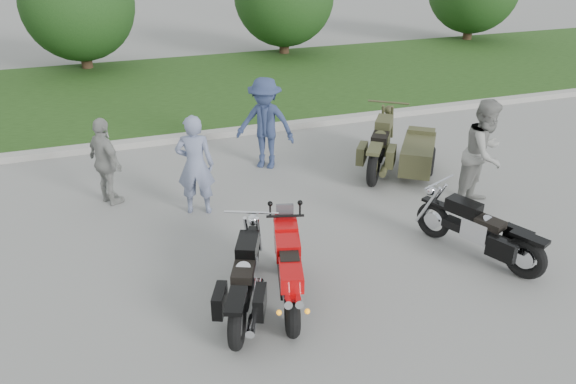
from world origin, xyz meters
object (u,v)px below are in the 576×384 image
object	(u,v)px
person_grey	(484,153)
person_back	(106,162)
sportbike_red	(289,269)
cruiser_left	(245,282)
cruiser_sidecar	(402,151)
person_denim	(265,124)
cruiser_right	(483,233)
person_stripe	(195,165)

from	to	relation	value
person_grey	person_back	world-z (taller)	person_grey
sportbike_red	cruiser_left	xyz separation A→B (m)	(-0.59, 0.04, -0.11)
sportbike_red	cruiser_sidecar	bearing A→B (deg)	58.06
cruiser_sidecar	person_grey	world-z (taller)	person_grey
cruiser_sidecar	person_back	bearing A→B (deg)	-149.84
person_denim	person_back	size ratio (longest dim) A/B	1.17
cruiser_left	cruiser_sidecar	bearing A→B (deg)	61.06
person_grey	person_denim	xyz separation A→B (m)	(-3.18, 2.86, -0.03)
cruiser_left	cruiser_sidecar	distance (m)	5.34
cruiser_sidecar	person_denim	size ratio (longest dim) A/B	1.24
sportbike_red	cruiser_right	xyz separation A→B (m)	(3.15, 0.10, -0.12)
cruiser_left	person_grey	world-z (taller)	person_grey
person_stripe	person_grey	world-z (taller)	person_grey
person_stripe	person_back	size ratio (longest dim) A/B	1.11
sportbike_red	person_back	bearing A→B (deg)	133.65
person_grey	person_denim	size ratio (longest dim) A/B	1.03
cruiser_left	cruiser_right	xyz separation A→B (m)	(3.74, 0.06, -0.01)
person_denim	cruiser_right	bearing A→B (deg)	-30.43
cruiser_left	person_denim	xyz separation A→B (m)	(1.64, 4.50, 0.51)
cruiser_left	cruiser_sidecar	size ratio (longest dim) A/B	0.89
person_stripe	person_denim	size ratio (longest dim) A/B	0.95
person_stripe	person_denim	distance (m)	2.30
cruiser_sidecar	cruiser_left	bearing A→B (deg)	-106.21
person_grey	person_denim	world-z (taller)	person_grey
person_stripe	person_back	world-z (taller)	person_stripe
cruiser_left	cruiser_right	bearing A→B (deg)	23.49
sportbike_red	cruiser_left	distance (m)	0.60
cruiser_sidecar	person_back	world-z (taller)	person_back
cruiser_right	person_denim	world-z (taller)	person_denim
cruiser_right	sportbike_red	bearing A→B (deg)	158.13
person_stripe	sportbike_red	bearing A→B (deg)	119.25
sportbike_red	cruiser_left	world-z (taller)	sportbike_red
cruiser_left	cruiser_sidecar	world-z (taller)	cruiser_sidecar
cruiser_right	cruiser_sidecar	bearing A→B (deg)	58.79
sportbike_red	cruiser_sidecar	distance (m)	4.91
person_stripe	person_grey	size ratio (longest dim) A/B	0.92
cruiser_right	cruiser_sidecar	size ratio (longest dim) A/B	0.88
cruiser_left	person_denim	world-z (taller)	person_denim
sportbike_red	person_stripe	world-z (taller)	person_stripe
cruiser_left	cruiser_sidecar	xyz separation A→B (m)	(4.18, 3.32, 0.02)
cruiser_sidecar	person_denim	world-z (taller)	person_denim
cruiser_right	person_denim	bearing A→B (deg)	91.71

